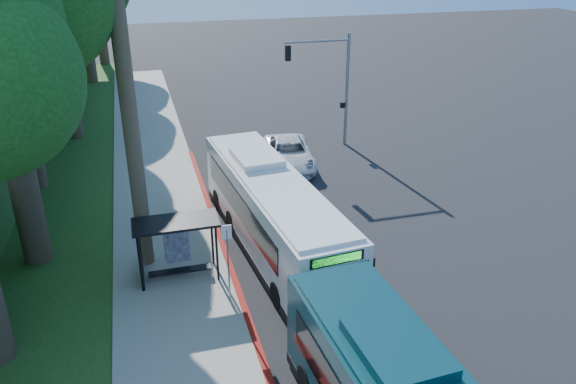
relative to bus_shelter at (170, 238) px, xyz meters
name	(u,v)px	position (x,y,z in m)	size (l,w,h in m)	color
ground	(325,222)	(7.26, 2.86, -1.81)	(140.00, 140.00, 0.00)	black
sidewalk	(167,242)	(-0.04, 2.86, -1.75)	(4.50, 70.00, 0.12)	gray
red_curb	(236,284)	(2.26, -1.14, -1.74)	(0.25, 30.00, 0.13)	maroon
grass_verge	(41,209)	(-5.74, 7.86, -1.78)	(8.00, 70.00, 0.06)	#234719
bus_shelter	(170,238)	(0.00, 0.00, 0.00)	(3.20, 1.51, 2.55)	black
stop_sign_pole	(228,253)	(1.86, -2.14, 0.28)	(0.35, 0.06, 3.17)	gray
traffic_signal_pole	(332,77)	(11.04, 12.86, 2.62)	(4.10, 0.30, 7.00)	gray
white_bus	(272,211)	(4.29, 1.19, -0.02)	(3.74, 12.49, 3.67)	silver
pickup	(289,154)	(7.54, 10.11, -1.02)	(2.62, 5.67, 1.58)	silver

